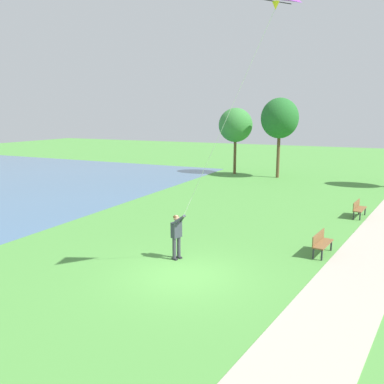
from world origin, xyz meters
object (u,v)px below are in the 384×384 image
park_bench_far_walkway (358,208)px  person_kite_flyer (177,233)px  park_bench_near_walkway (321,242)px  tree_treeline_right (280,118)px  tree_behind_path (236,125)px

park_bench_far_walkway → person_kite_flyer: bearing=-120.8°
park_bench_near_walkway → park_bench_far_walkway: bearing=82.0°
park_bench_near_walkway → tree_treeline_right: (-6.26, 18.68, 4.58)m
park_bench_far_walkway → tree_behind_path: (-11.38, 12.31, 3.94)m
person_kite_flyer → tree_behind_path: tree_behind_path is taller
park_bench_near_walkway → tree_treeline_right: tree_treeline_right is taller
park_bench_near_walkway → tree_behind_path: 22.23m
person_kite_flyer → tree_behind_path: (-5.52, 22.15, 3.40)m
tree_treeline_right → tree_behind_path: size_ratio=1.14×
park_bench_near_walkway → tree_behind_path: size_ratio=0.26×
park_bench_far_walkway → tree_behind_path: tree_behind_path is taller
person_kite_flyer → tree_treeline_right: bearing=93.6°
person_kite_flyer → tree_treeline_right: 22.01m
person_kite_flyer → park_bench_far_walkway: (5.86, 9.85, -0.54)m
park_bench_near_walkway → tree_treeline_right: size_ratio=0.23×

